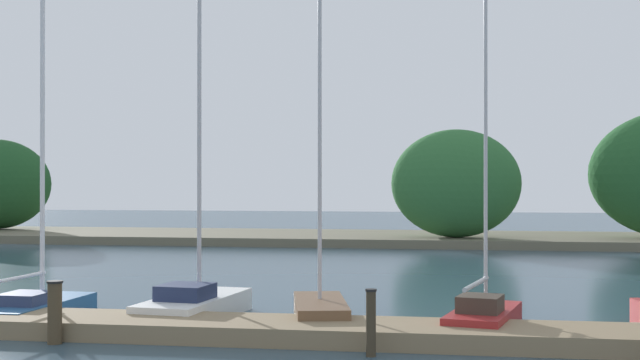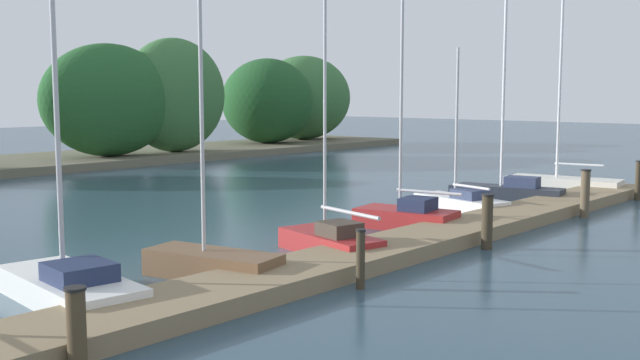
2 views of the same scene
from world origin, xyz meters
name	(u,v)px [view 2 (image 2 of 2)]	position (x,y,z in m)	size (l,w,h in m)	color
dock_pier	(382,251)	(0.00, 11.30, 0.17)	(30.16, 1.80, 0.35)	#847051
far_shore	(102,111)	(9.16, 36.70, 2.75)	(62.88, 8.00, 6.76)	#66604C
sailboat_2	(67,282)	(-6.52, 13.39, 0.36)	(1.75, 3.86, 7.16)	white
sailboat_3	(207,258)	(-3.70, 12.91, 0.39)	(1.60, 3.14, 8.24)	brown
sailboat_4	(328,238)	(-0.37, 12.56, 0.38)	(1.65, 3.34, 7.75)	maroon
sailboat_5	(404,214)	(3.50, 13.14, 0.40)	(1.64, 3.15, 7.04)	maroon
sailboat_6	(458,201)	(7.15, 13.61, 0.31)	(1.84, 3.53, 5.10)	white
sailboat_7	(506,190)	(9.92, 13.42, 0.41)	(1.58, 3.94, 6.79)	#232833
sailboat_8	(559,183)	(13.65, 13.16, 0.35)	(1.94, 4.42, 7.13)	silver
mooring_piling_1	(77,329)	(-8.20, 10.23, 0.58)	(0.30, 0.30, 1.16)	#4C3D28
mooring_piling_2	(361,259)	(-2.36, 10.05, 0.58)	(0.20, 0.20, 1.15)	#3D3323
mooring_piling_3	(487,221)	(2.52, 10.06, 0.67)	(0.30, 0.30, 1.32)	#3D3323
mooring_piling_4	(585,193)	(8.51, 10.11, 0.73)	(0.30, 0.30, 1.45)	brown
mooring_piling_5	(638,180)	(13.29, 10.18, 0.70)	(0.22, 0.22, 1.38)	#3D3323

